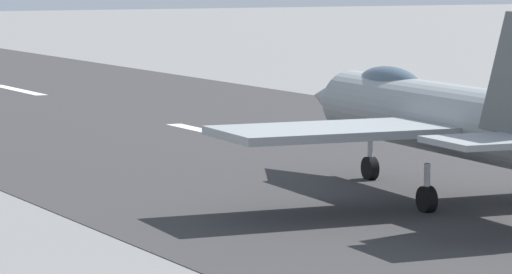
# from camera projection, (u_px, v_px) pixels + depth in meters

# --- Properties ---
(fighter_jet) EXTENTS (16.95, 15.04, 5.71)m
(fighter_jet) POSITION_uv_depth(u_px,v_px,m) (443.00, 116.00, 44.99)
(fighter_jet) COLOR gray
(fighter_jet) RESTS_ON ground
(crew_person) EXTENTS (0.65, 0.44, 1.65)m
(crew_person) POSITION_uv_depth(u_px,v_px,m) (447.00, 113.00, 63.41)
(crew_person) COLOR #1E2338
(crew_person) RESTS_ON ground
(marker_cone_far) EXTENTS (0.44, 0.44, 0.55)m
(marker_cone_far) POSITION_uv_depth(u_px,v_px,m) (367.00, 102.00, 74.99)
(marker_cone_far) COLOR orange
(marker_cone_far) RESTS_ON ground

